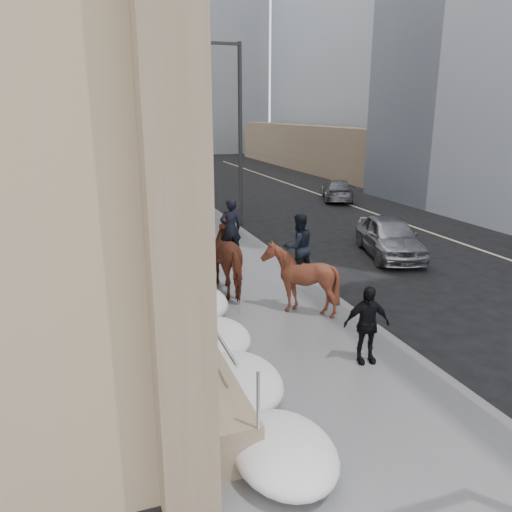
{
  "coord_description": "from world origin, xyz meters",
  "views": [
    {
      "loc": [
        -3.77,
        -7.69,
        5.16
      ],
      "look_at": [
        0.08,
        3.59,
        1.7
      ],
      "focal_mm": 35.0,
      "sensor_mm": 36.0,
      "label": 1
    }
  ],
  "objects_px": {
    "mounted_horse_right": "(299,273)",
    "pedestrian": "(367,324)",
    "car_grey": "(337,190)",
    "mounted_horse_left": "(233,255)",
    "car_silver": "(389,236)"
  },
  "relations": [
    {
      "from": "mounted_horse_left",
      "to": "pedestrian",
      "type": "relative_size",
      "value": 1.62
    },
    {
      "from": "mounted_horse_right",
      "to": "pedestrian",
      "type": "xyz_separation_m",
      "value": [
        0.21,
        -2.96,
        -0.22
      ]
    },
    {
      "from": "mounted_horse_right",
      "to": "car_grey",
      "type": "distance_m",
      "value": 18.17
    },
    {
      "from": "mounted_horse_left",
      "to": "car_grey",
      "type": "distance_m",
      "value": 17.14
    },
    {
      "from": "car_silver",
      "to": "mounted_horse_left",
      "type": "bearing_deg",
      "value": -146.58
    },
    {
      "from": "mounted_horse_right",
      "to": "car_silver",
      "type": "bearing_deg",
      "value": -149.85
    },
    {
      "from": "mounted_horse_right",
      "to": "car_grey",
      "type": "height_order",
      "value": "mounted_horse_right"
    },
    {
      "from": "mounted_horse_right",
      "to": "car_grey",
      "type": "bearing_deg",
      "value": -127.96
    },
    {
      "from": "pedestrian",
      "to": "car_grey",
      "type": "bearing_deg",
      "value": 73.31
    },
    {
      "from": "pedestrian",
      "to": "car_silver",
      "type": "distance_m",
      "value": 8.79
    },
    {
      "from": "mounted_horse_left",
      "to": "pedestrian",
      "type": "bearing_deg",
      "value": 102.64
    },
    {
      "from": "mounted_horse_left",
      "to": "mounted_horse_right",
      "type": "bearing_deg",
      "value": 116.86
    },
    {
      "from": "pedestrian",
      "to": "car_grey",
      "type": "relative_size",
      "value": 0.39
    },
    {
      "from": "mounted_horse_right",
      "to": "car_grey",
      "type": "relative_size",
      "value": 0.61
    },
    {
      "from": "mounted_horse_right",
      "to": "pedestrian",
      "type": "bearing_deg",
      "value": 87.09
    }
  ]
}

